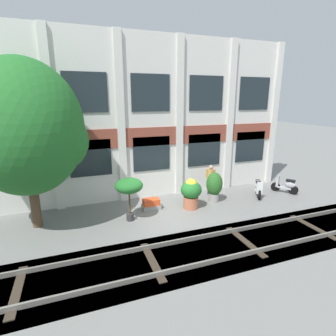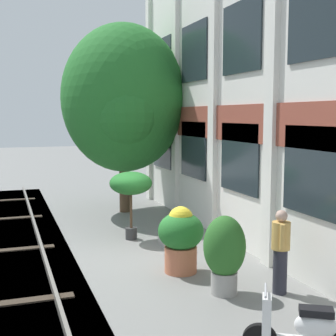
{
  "view_description": "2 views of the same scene",
  "coord_description": "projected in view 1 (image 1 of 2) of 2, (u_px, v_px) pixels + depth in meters",
  "views": [
    {
      "loc": [
        -3.6,
        -9.75,
        4.89
      ],
      "look_at": [
        0.28,
        0.88,
        1.89
      ],
      "focal_mm": 28.0,
      "sensor_mm": 36.0,
      "label": 1
    },
    {
      "loc": [
        10.17,
        -3.0,
        3.3
      ],
      "look_at": [
        -1.02,
        0.97,
        1.95
      ],
      "focal_mm": 50.0,
      "sensor_mm": 36.0,
      "label": 2
    }
  ],
  "objects": [
    {
      "name": "potted_plant_fluted_column",
      "position": [
        214.0,
        186.0,
        12.67
      ],
      "size": [
        0.78,
        0.78,
        1.47
      ],
      "color": "gray",
      "rests_on": "ground"
    },
    {
      "name": "broadleaf_tree",
      "position": [
        25.0,
        132.0,
        9.41
      ],
      "size": [
        4.35,
        4.15,
        6.32
      ],
      "color": "#4C3826",
      "rests_on": "ground"
    },
    {
      "name": "ground_plane",
      "position": [
        169.0,
        216.0,
        11.3
      ],
      "size": [
        80.0,
        80.0,
        0.0
      ],
      "primitive_type": "plane",
      "color": "slate"
    },
    {
      "name": "potted_plant_glazed_jar",
      "position": [
        191.0,
        192.0,
        11.92
      ],
      "size": [
        0.96,
        0.96,
        1.41
      ],
      "color": "#B76647",
      "rests_on": "ground"
    },
    {
      "name": "scooter_second_parked",
      "position": [
        286.0,
        185.0,
        13.92
      ],
      "size": [
        0.85,
        1.2,
        0.98
      ],
      "rotation": [
        0.0,
        0.0,
        2.16
      ],
      "color": "black",
      "rests_on": "ground"
    },
    {
      "name": "apartment_facade",
      "position": [
        150.0,
        120.0,
        12.77
      ],
      "size": [
        14.95,
        0.64,
        7.81
      ],
      "color": "silver",
      "rests_on": "ground"
    },
    {
      "name": "resident_by_doorway",
      "position": [
        210.0,
        179.0,
        13.66
      ],
      "size": [
        0.48,
        0.34,
        1.57
      ],
      "rotation": [
        0.0,
        0.0,
        -2.05
      ],
      "color": "#282833",
      "rests_on": "ground"
    },
    {
      "name": "scooter_near_curb",
      "position": [
        258.0,
        188.0,
        13.48
      ],
      "size": [
        0.82,
        1.23,
        0.98
      ],
      "rotation": [
        0.0,
        0.0,
        4.17
      ],
      "color": "black",
      "rests_on": "ground"
    },
    {
      "name": "potted_plant_square_trough",
      "position": [
        151.0,
        204.0,
        11.91
      ],
      "size": [
        0.82,
        0.51,
        0.49
      ],
      "color": "gray",
      "rests_on": "ground"
    },
    {
      "name": "potted_plant_terracotta_small",
      "position": [
        129.0,
        187.0,
        10.52
      ],
      "size": [
        1.13,
        1.13,
        1.81
      ],
      "color": "#333333",
      "rests_on": "ground"
    },
    {
      "name": "rail_tracks",
      "position": [
        199.0,
        255.0,
        8.68
      ],
      "size": [
        22.59,
        2.8,
        0.43
      ],
      "color": "#4C473F",
      "rests_on": "ground"
    }
  ]
}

